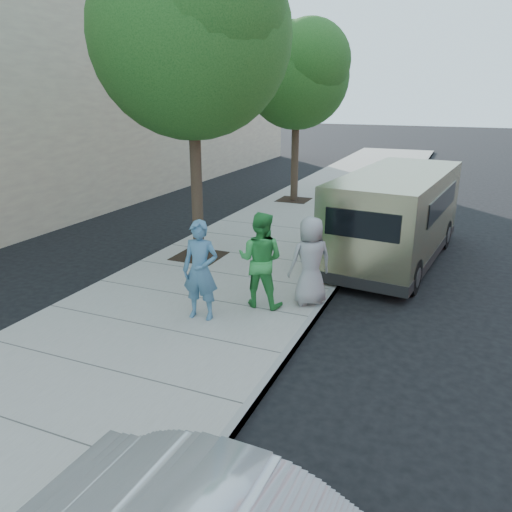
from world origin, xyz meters
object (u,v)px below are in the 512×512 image
at_px(tree_far, 298,71).
at_px(person_gray_shirt, 310,261).
at_px(parking_meter, 315,256).
at_px(person_officer, 200,270).
at_px(person_striped_polo, 327,246).
at_px(tree_near, 192,28).
at_px(van, 397,214).
at_px(person_green_shirt, 261,260).

relative_size(tree_far, person_gray_shirt, 3.66).
bearing_deg(parking_meter, person_officer, -121.03).
xyz_separation_m(person_officer, person_gray_shirt, (1.66, 1.42, -0.05)).
distance_m(parking_meter, person_striped_polo, 1.08).
bearing_deg(person_officer, tree_near, 111.66).
distance_m(van, person_green_shirt, 4.75).
height_order(tree_near, person_officer, tree_near).
height_order(tree_far, person_officer, tree_far).
height_order(van, person_officer, van).
distance_m(tree_far, person_gray_shirt, 10.71).
relative_size(tree_near, person_officer, 4.02).
relative_size(parking_meter, person_striped_polo, 0.77).
bearing_deg(person_green_shirt, van, -117.49).
xyz_separation_m(tree_near, tree_far, (-0.00, 7.60, -0.66)).
bearing_deg(parking_meter, person_green_shirt, -129.78).
xyz_separation_m(van, person_green_shirt, (-1.98, -4.32, -0.13)).
xyz_separation_m(person_officer, person_green_shirt, (0.79, 0.96, 0.01)).
distance_m(van, person_officer, 5.96).
xyz_separation_m(van, person_gray_shirt, (-1.11, -3.86, -0.18)).
xyz_separation_m(tree_far, person_striped_polo, (3.45, -8.15, -3.88)).
height_order(tree_near, person_striped_polo, tree_near).
height_order(person_green_shirt, person_striped_polo, person_green_shirt).
height_order(person_gray_shirt, person_striped_polo, person_gray_shirt).
distance_m(van, person_striped_polo, 2.86).
height_order(person_green_shirt, person_gray_shirt, person_green_shirt).
distance_m(person_officer, person_striped_polo, 3.13).
bearing_deg(van, tree_near, -149.06).
relative_size(tree_far, van, 1.01).
distance_m(tree_near, person_green_shirt, 5.61).
bearing_deg(van, tree_far, 136.06).
relative_size(tree_near, parking_meter, 5.74).
distance_m(person_gray_shirt, person_striped_polo, 1.23).
bearing_deg(person_gray_shirt, person_green_shirt, -11.93).
xyz_separation_m(person_green_shirt, person_striped_polo, (0.87, 1.69, -0.10)).
bearing_deg(person_striped_polo, tree_far, -78.28).
xyz_separation_m(person_gray_shirt, person_striped_polo, (0.00, 1.23, -0.04)).
height_order(van, person_gray_shirt, van).
bearing_deg(tree_near, person_striped_polo, -8.97).
bearing_deg(person_officer, parking_meter, 35.01).
bearing_deg(person_green_shirt, tree_far, -78.11).
height_order(person_officer, person_gray_shirt, person_officer).
distance_m(tree_near, person_officer, 5.77).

